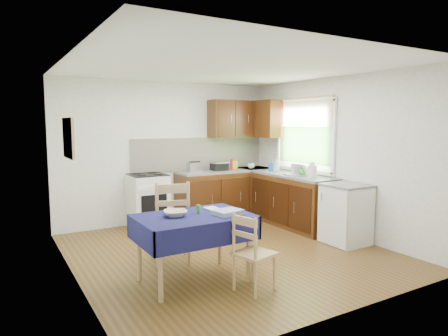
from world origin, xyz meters
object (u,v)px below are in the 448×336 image
dish_rack (299,174)px  chair_far (172,220)px  toaster (195,167)px  chair_near (252,251)px  dining_table (193,225)px  kettle (312,170)px  sandwich_press (219,166)px

dish_rack → chair_far: bearing=179.2°
chair_far → toaster: 2.19m
toaster → dish_rack: toaster is taller
chair_near → dish_rack: bearing=-65.2°
chair_near → dish_rack: dish_rack is taller
dining_table → kettle: 2.73m
chair_far → chair_near: 1.29m
chair_far → kettle: bearing=-157.1°
dish_rack → kettle: 0.31m
dish_rack → toaster: bearing=123.7°
chair_far → toaster: toaster is taller
sandwich_press → dish_rack: (0.81, -1.28, -0.06)m
chair_far → kettle: kettle is taller
sandwich_press → kettle: 1.78m
sandwich_press → kettle: size_ratio=1.08×
chair_far → sandwich_press: same height
dining_table → chair_far: (0.02, 0.66, -0.09)m
dining_table → chair_near: (0.40, -0.57, -0.20)m
chair_far → sandwich_press: (1.71, 1.79, 0.42)m
sandwich_press → kettle: bearing=-65.6°
chair_far → dish_rack: dish_rack is taller
dining_table → sandwich_press: size_ratio=4.53×
dining_table → dish_rack: bearing=6.8°
dining_table → dish_rack: 2.81m
chair_far → sandwich_press: size_ratio=3.85×
dining_table → chair_far: chair_far is taller
chair_near → kettle: 2.66m
chair_far → dish_rack: 2.59m
dining_table → toaster: 2.75m
toaster → kettle: kettle is taller
chair_near → kettle: (2.16, 1.44, 0.57)m
dining_table → kettle: size_ratio=4.89×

